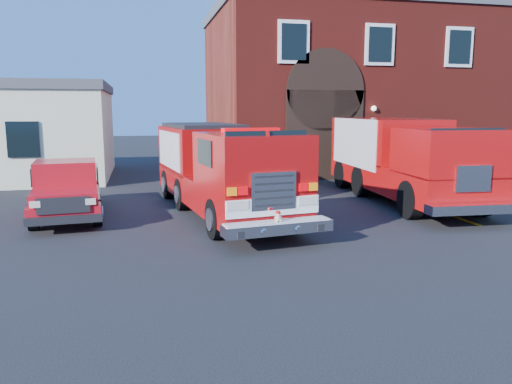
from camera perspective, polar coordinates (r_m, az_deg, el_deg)
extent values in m
plane|color=black|center=(12.79, -1.22, -4.89)|extent=(100.00, 100.00, 0.00)
cube|color=yellow|center=(16.25, 21.07, -2.42)|extent=(0.12, 3.00, 0.01)
cube|color=yellow|center=(18.76, 15.97, -0.63)|extent=(0.12, 3.00, 0.01)
cube|color=yellow|center=(21.39, 12.10, 0.73)|extent=(0.12, 3.00, 0.01)
cube|color=maroon|center=(28.57, 10.98, 10.95)|extent=(15.00, 10.00, 8.00)
cube|color=#46494C|center=(29.00, 11.26, 19.27)|extent=(15.20, 10.20, 0.50)
cube|color=black|center=(22.62, 7.84, 6.40)|extent=(3.60, 0.12, 4.00)
cylinder|color=black|center=(22.60, 7.95, 11.47)|extent=(3.60, 0.12, 3.60)
cube|color=black|center=(22.25, 4.33, 16.74)|extent=(1.40, 0.10, 1.80)
cube|color=black|center=(23.74, 13.97, 16.04)|extent=(1.40, 0.10, 1.80)
cube|color=black|center=(25.76, 22.22, 15.09)|extent=(1.40, 0.10, 1.80)
cube|color=black|center=(21.60, -25.07, 5.47)|extent=(1.20, 0.10, 1.40)
cylinder|color=black|center=(12.29, -4.55, -3.09)|extent=(0.45, 1.04, 1.01)
cylinder|color=black|center=(12.99, 4.03, -2.41)|extent=(0.45, 1.04, 1.01)
cube|color=#A90C0C|center=(15.29, -4.03, 0.44)|extent=(3.39, 8.49, 0.83)
cube|color=#A90C0C|center=(17.18, -6.11, 4.95)|extent=(2.82, 4.31, 1.47)
cube|color=#A90C0C|center=(12.64, -0.59, 3.60)|extent=(2.67, 3.22, 1.38)
cube|color=black|center=(11.55, 1.39, 4.87)|extent=(2.01, 0.35, 0.86)
cube|color=red|center=(12.59, -0.59, 7.05)|extent=(1.50, 0.51, 0.13)
cube|color=white|center=(11.41, 2.00, -1.70)|extent=(2.28, 0.36, 0.40)
cube|color=silver|center=(11.34, 2.03, 0.11)|extent=(1.10, 0.20, 0.86)
cube|color=silver|center=(11.27, 2.50, -4.08)|extent=(2.61, 0.85, 0.26)
cube|color=#B7B7BF|center=(16.93, -9.91, 4.79)|extent=(0.48, 3.28, 1.19)
cube|color=#B7B7BF|center=(17.51, -2.44, 5.07)|extent=(0.48, 3.28, 1.19)
sphere|color=beige|center=(11.23, 2.50, -3.05)|extent=(0.16, 0.16, 0.15)
sphere|color=beige|center=(11.20, 2.52, -2.52)|extent=(0.13, 0.13, 0.12)
sphere|color=beige|center=(11.19, 2.28, -2.31)|extent=(0.05, 0.05, 0.04)
sphere|color=beige|center=(11.22, 2.70, -2.28)|extent=(0.05, 0.05, 0.04)
ellipsoid|color=red|center=(11.20, 2.51, -2.33)|extent=(0.14, 0.14, 0.07)
cylinder|color=red|center=(11.19, 2.53, -2.43)|extent=(0.16, 0.16, 0.01)
cylinder|color=black|center=(14.42, -24.10, -2.60)|extent=(0.32, 0.75, 0.73)
cylinder|color=black|center=(14.33, -17.71, -2.28)|extent=(0.32, 0.75, 0.73)
cube|color=#AE101A|center=(15.98, -20.70, -0.77)|extent=(2.28, 5.16, 0.41)
cube|color=#AE101A|center=(14.17, -21.05, -0.53)|extent=(1.80, 1.52, 0.32)
cube|color=#AE101A|center=(15.61, -20.89, 1.70)|extent=(1.82, 1.79, 0.91)
cube|color=#AE101A|center=(17.37, -20.60, 1.23)|extent=(1.85, 2.06, 0.50)
cube|color=black|center=(13.47, -21.08, -3.01)|extent=(1.86, 0.30, 0.20)
cylinder|color=black|center=(15.18, 17.27, -0.86)|extent=(0.43, 1.15, 1.13)
cylinder|color=black|center=(16.31, 24.36, -0.59)|extent=(0.43, 1.15, 1.13)
cube|color=#A90C0C|center=(18.17, 16.45, 1.80)|extent=(3.06, 8.34, 0.92)
cube|color=#A90C0C|center=(19.44, 14.64, 5.85)|extent=(2.87, 5.27, 1.54)
cube|color=#A90C0C|center=(15.54, 21.24, 4.30)|extent=(2.71, 2.61, 1.33)
cube|color=#B7B7BF|center=(18.96, 11.05, 5.58)|extent=(0.30, 4.30, 1.74)
cube|color=#B7B7BF|center=(20.01, 18.02, 5.49)|extent=(0.30, 4.30, 1.74)
cube|color=silver|center=(14.48, 23.90, -1.73)|extent=(2.79, 0.63, 0.26)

